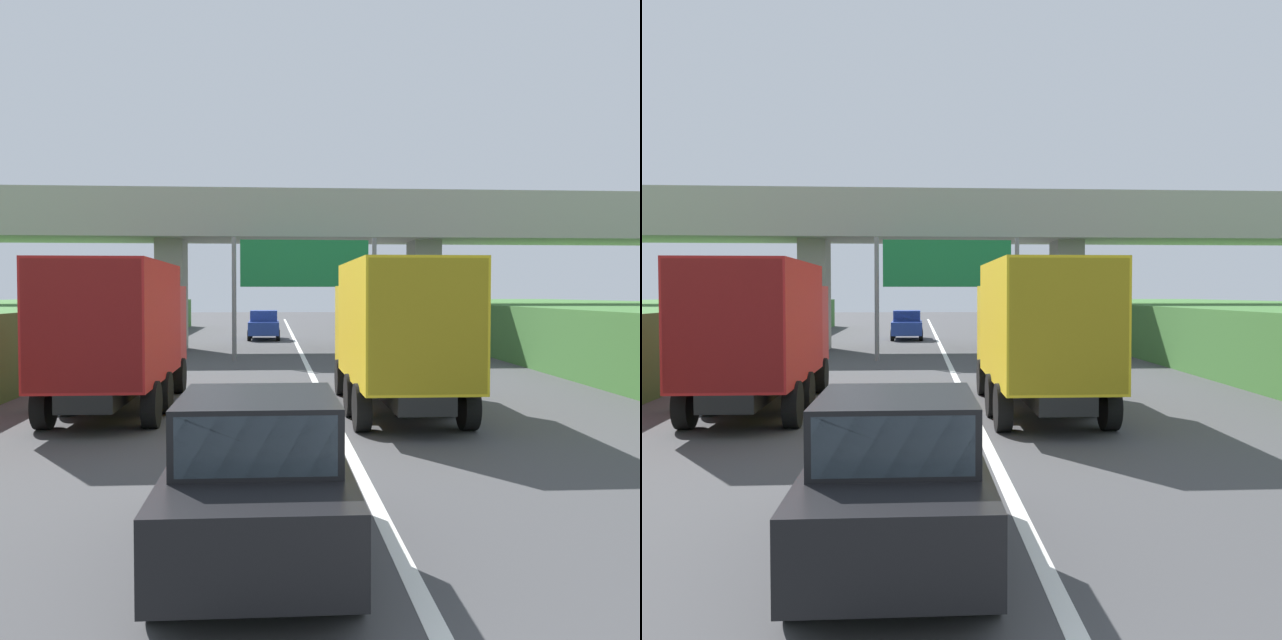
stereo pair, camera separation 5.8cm
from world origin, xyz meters
The scene contains 12 objects.
lane_centre_stripe centered at (0.00, 26.52, 0.00)m, with size 0.20×93.04×0.01m, color white.
overpass_bridge centered at (0.00, 33.15, 5.62)m, with size 40.00×4.80×7.50m.
overhead_highway_sign centered at (0.00, 27.37, 3.65)m, with size 5.88×0.18×5.00m.
speed_limit_sign centered at (-7.40, 22.69, 1.48)m, with size 0.60×0.08×2.23m.
truck_red centered at (-4.85, 15.46, 1.93)m, with size 2.44×7.30×3.44m.
truck_yellow centered at (1.51, 14.79, 1.93)m, with size 2.44×7.30×3.44m.
car_black centered at (-1.48, 5.91, 0.86)m, with size 1.86×4.10×1.72m.
car_blue centered at (-1.80, 40.52, 0.86)m, with size 1.86×4.10×1.72m.
construction_barrel_2 centered at (-6.72, 15.59, 0.46)m, with size 0.57×0.57×0.90m.
construction_barrel_3 centered at (-6.52, 20.87, 0.46)m, with size 0.57×0.57×0.90m.
construction_barrel_4 centered at (-6.45, 26.14, 0.46)m, with size 0.57×0.57×0.90m.
construction_barrel_5 centered at (-6.73, 31.42, 0.46)m, with size 0.57×0.57×0.90m.
Camera 2 is at (-1.28, -1.31, 2.75)m, focal length 39.68 mm.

